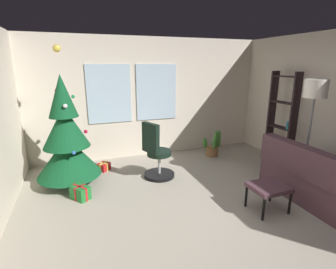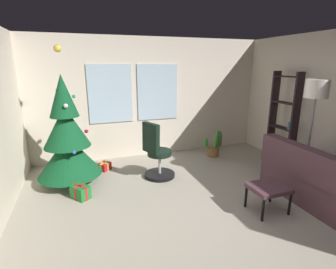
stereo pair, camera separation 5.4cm
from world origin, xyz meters
name	(u,v)px [view 1 (the left image)]	position (x,y,z in m)	size (l,w,h in m)	color
ground_plane	(213,225)	(0.00, 0.00, -0.05)	(5.12, 5.71, 0.10)	#A39B8B
wall_back_with_windows	(149,98)	(-0.02, 2.90, 1.29)	(5.12, 0.12, 2.57)	beige
footstool	(269,189)	(0.86, -0.01, 0.33)	(0.50, 0.43, 0.39)	#4C3139
holiday_tree	(67,140)	(-1.77, 1.87, 0.78)	(1.06, 1.06, 2.31)	#4C331E
gift_box_red	(104,167)	(-1.16, 2.25, 0.07)	(0.29, 0.29, 0.15)	red
gift_box_green	(80,193)	(-1.63, 1.23, 0.10)	(0.32, 0.35, 0.21)	#1E722D
office_chair	(157,156)	(-0.28, 1.58, 0.40)	(0.57, 0.56, 1.04)	black
bookshelf	(281,125)	(2.34, 1.43, 0.81)	(0.18, 0.64, 1.88)	black
floor_lamp	(314,98)	(1.89, 0.36, 1.52)	(0.34, 0.34, 1.80)	slate
potted_plant	(214,145)	(1.28, 2.24, 0.25)	(0.50, 0.37, 0.60)	brown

